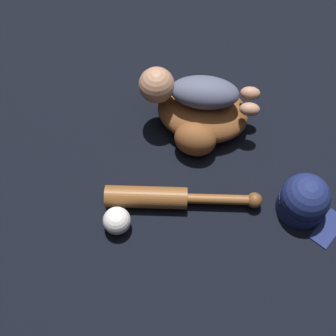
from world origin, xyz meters
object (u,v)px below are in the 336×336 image
at_px(baseball, 117,221).
at_px(baby_figure, 189,90).
at_px(baseball_glove, 201,116).
at_px(baseball_cap, 304,200).
at_px(baseball_bat, 165,198).

bearing_deg(baseball, baby_figure, -103.66).
bearing_deg(baseball, baseball_glove, -110.00).
bearing_deg(baseball, baseball_cap, -158.50).
xyz_separation_m(baseball_bat, baseball, (0.11, 0.11, 0.01)).
distance_m(baseball_glove, baseball_bat, 0.29).
distance_m(baseball_bat, baseball_cap, 0.39).
bearing_deg(baseball_bat, baseball_glove, -97.35).
xyz_separation_m(baseball_glove, baby_figure, (0.05, -0.01, 0.10)).
height_order(baby_figure, baseball_bat, baby_figure).
bearing_deg(baby_figure, baseball, 76.34).
height_order(baseball_bat, baseball_cap, baseball_cap).
height_order(baseball_bat, baseball, baseball).
relative_size(baseball_glove, baseball_bat, 0.65).
height_order(baseball, baseball_cap, baseball_cap).
relative_size(baseball, baseball_cap, 0.38).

